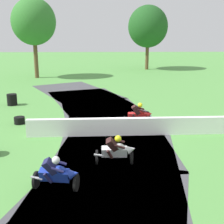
{
  "coord_description": "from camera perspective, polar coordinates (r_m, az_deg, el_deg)",
  "views": [
    {
      "loc": [
        -0.51,
        -14.91,
        5.24
      ],
      "look_at": [
        -0.07,
        1.21,
        0.9
      ],
      "focal_mm": 49.38,
      "sensor_mm": 36.0,
      "label": 1
    }
  ],
  "objects": [
    {
      "name": "ground_plane",
      "position": [
        15.81,
        0.37,
        -4.29
      ],
      "size": [
        120.0,
        120.0,
        0.0
      ],
      "primitive_type": "plane",
      "color": "#569947"
    },
    {
      "name": "track_asphalt",
      "position": [
        15.78,
        -4.02,
        -4.34
      ],
      "size": [
        10.32,
        33.63,
        0.01
      ],
      "color": "#47474C",
      "rests_on": "ground"
    },
    {
      "name": "motorcycle_lead_blue",
      "position": [
        10.52,
        -10.22,
        -11.17
      ],
      "size": [
        1.7,
        1.0,
        1.42
      ],
      "color": "black",
      "rests_on": "ground"
    },
    {
      "name": "motorcycle_chase_white",
      "position": [
        12.22,
        0.78,
        -7.11
      ],
      "size": [
        1.68,
        0.88,
        1.42
      ],
      "color": "black",
      "rests_on": "ground"
    },
    {
      "name": "motorcycle_trailing_red",
      "position": [
        17.03,
        4.93,
        -0.59
      ],
      "size": [
        1.68,
        0.73,
        1.42
      ],
      "color": "black",
      "rests_on": "ground"
    },
    {
      "name": "tire_stack_mid_b",
      "position": [
        18.39,
        -16.76,
        -1.49
      ],
      "size": [
        0.6,
        0.6,
        0.4
      ],
      "color": "black",
      "rests_on": "ground"
    },
    {
      "name": "tire_stack_far",
      "position": [
        23.04,
        -18.03,
        2.19
      ],
      "size": [
        0.7,
        0.7,
        0.8
      ],
      "color": "black",
      "rests_on": "ground"
    },
    {
      "name": "tree_far_left",
      "position": [
        42.07,
        6.67,
        15.44
      ],
      "size": [
        5.18,
        5.18,
        8.33
      ],
      "color": "brown",
      "rests_on": "ground"
    },
    {
      "name": "tree_far_right",
      "position": [
        35.3,
        -14.31,
        15.87
      ],
      "size": [
        4.74,
        4.74,
        8.53
      ],
      "color": "brown",
      "rests_on": "ground"
    }
  ]
}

